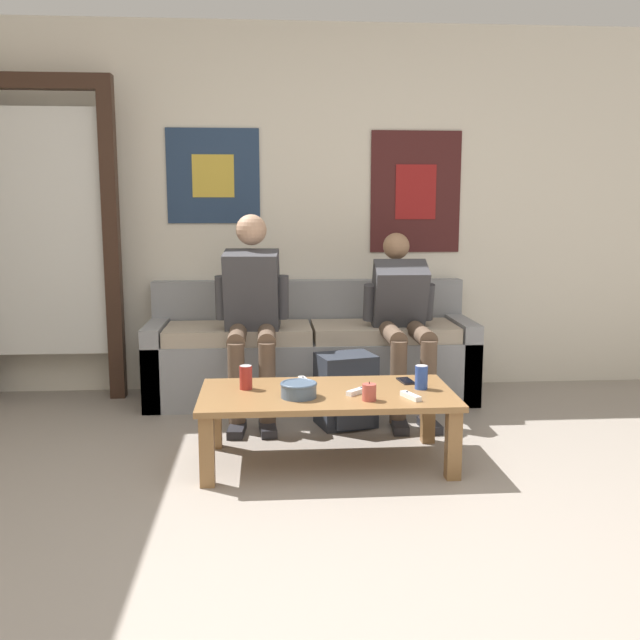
# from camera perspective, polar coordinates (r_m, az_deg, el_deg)

# --- Properties ---
(ground_plane) EXTENTS (18.00, 18.00, 0.00)m
(ground_plane) POSITION_cam_1_polar(r_m,az_deg,el_deg) (2.69, 1.62, -20.16)
(ground_plane) COLOR gray
(wall_back) EXTENTS (10.00, 0.07, 2.55)m
(wall_back) POSITION_cam_1_polar(r_m,az_deg,el_deg) (5.11, -1.57, 8.76)
(wall_back) COLOR silver
(wall_back) RESTS_ON ground_plane
(door_frame) EXTENTS (1.00, 0.10, 2.15)m
(door_frame) POSITION_cam_1_polar(r_m,az_deg,el_deg) (5.11, -21.35, 7.26)
(door_frame) COLOR #382319
(door_frame) RESTS_ON ground_plane
(couch) EXTENTS (2.19, 0.66, 0.79)m
(couch) POSITION_cam_1_polar(r_m,az_deg,el_deg) (4.89, -0.73, -2.91)
(couch) COLOR gray
(couch) RESTS_ON ground_plane
(coffee_table) EXTENTS (1.29, 0.65, 0.37)m
(coffee_table) POSITION_cam_1_polar(r_m,az_deg,el_deg) (3.66, 0.56, -6.59)
(coffee_table) COLOR olive
(coffee_table) RESTS_ON ground_plane
(person_seated_adult) EXTENTS (0.47, 0.81, 1.26)m
(person_seated_adult) POSITION_cam_1_polar(r_m,az_deg,el_deg) (4.46, -5.47, 1.04)
(person_seated_adult) COLOR brown
(person_seated_adult) RESTS_ON ground_plane
(person_seated_teen) EXTENTS (0.47, 0.91, 1.13)m
(person_seated_teen) POSITION_cam_1_polar(r_m,az_deg,el_deg) (4.57, 6.63, 0.46)
(person_seated_teen) COLOR brown
(person_seated_teen) RESTS_ON ground_plane
(backpack) EXTENTS (0.38, 0.35, 0.44)m
(backpack) POSITION_cam_1_polar(r_m,az_deg,el_deg) (4.29, 2.12, -5.77)
(backpack) COLOR #282D38
(backpack) RESTS_ON ground_plane
(ceramic_bowl) EXTENTS (0.18, 0.18, 0.08)m
(ceramic_bowl) POSITION_cam_1_polar(r_m,az_deg,el_deg) (3.54, -1.72, -5.53)
(ceramic_bowl) COLOR #475B75
(ceramic_bowl) RESTS_ON coffee_table
(pillar_candle) EXTENTS (0.07, 0.07, 0.09)m
(pillar_candle) POSITION_cam_1_polar(r_m,az_deg,el_deg) (3.49, 3.96, -5.79)
(pillar_candle) COLOR #B24C42
(pillar_candle) RESTS_ON coffee_table
(drink_can_blue) EXTENTS (0.07, 0.07, 0.12)m
(drink_can_blue) POSITION_cam_1_polar(r_m,az_deg,el_deg) (3.73, 8.11, -4.56)
(drink_can_blue) COLOR #28479E
(drink_can_blue) RESTS_ON coffee_table
(drink_can_red) EXTENTS (0.07, 0.07, 0.12)m
(drink_can_red) POSITION_cam_1_polar(r_m,az_deg,el_deg) (3.71, -5.95, -4.59)
(drink_can_red) COLOR maroon
(drink_can_red) RESTS_ON coffee_table
(game_controller_near_left) EXTENTS (0.08, 0.15, 0.03)m
(game_controller_near_left) POSITION_cam_1_polar(r_m,az_deg,el_deg) (3.55, 7.26, -6.05)
(game_controller_near_left) COLOR white
(game_controller_near_left) RESTS_ON coffee_table
(game_controller_near_right) EXTENTS (0.06, 0.15, 0.03)m
(game_controller_near_right) POSITION_cam_1_polar(r_m,az_deg,el_deg) (3.82, -1.26, -4.90)
(game_controller_near_right) COLOR white
(game_controller_near_right) RESTS_ON coffee_table
(game_controller_far_center) EXTENTS (0.13, 0.12, 0.03)m
(game_controller_far_center) POSITION_cam_1_polar(r_m,az_deg,el_deg) (3.62, 3.02, -5.71)
(game_controller_far_center) COLOR white
(game_controller_far_center) RESTS_ON coffee_table
(cell_phone) EXTENTS (0.09, 0.14, 0.01)m
(cell_phone) POSITION_cam_1_polar(r_m,az_deg,el_deg) (3.87, 6.89, -4.85)
(cell_phone) COLOR black
(cell_phone) RESTS_ON coffee_table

